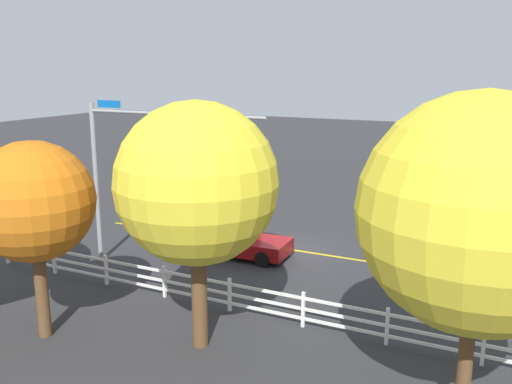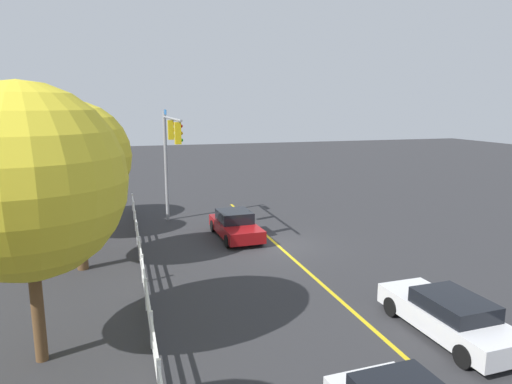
{
  "view_description": "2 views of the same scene",
  "coord_description": "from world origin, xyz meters",
  "px_view_note": "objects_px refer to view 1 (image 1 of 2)",
  "views": [
    {
      "loc": [
        -8.66,
        21.63,
        7.94
      ],
      "look_at": [
        1.44,
        0.95,
        2.69
      ],
      "focal_mm": 38.9,
      "sensor_mm": 36.0,
      "label": 1
    },
    {
      "loc": [
        -20.6,
        7.27,
        6.9
      ],
      "look_at": [
        1.07,
        0.82,
        2.57
      ],
      "focal_mm": 31.98,
      "sensor_mm": 36.0,
      "label": 2
    }
  ],
  "objects_px": {
    "tree_0": "(197,184)",
    "tree_4": "(34,202)",
    "tree_2": "(479,213)",
    "car_0": "(236,240)"
  },
  "relations": [
    {
      "from": "tree_0",
      "to": "tree_4",
      "type": "xyz_separation_m",
      "value": [
        4.51,
        1.55,
        -0.66
      ]
    },
    {
      "from": "tree_0",
      "to": "tree_2",
      "type": "relative_size",
      "value": 0.94
    },
    {
      "from": "tree_2",
      "to": "tree_0",
      "type": "bearing_deg",
      "value": -4.48
    },
    {
      "from": "tree_4",
      "to": "tree_0",
      "type": "bearing_deg",
      "value": -161.0
    },
    {
      "from": "tree_0",
      "to": "tree_4",
      "type": "distance_m",
      "value": 4.81
    },
    {
      "from": "tree_2",
      "to": "car_0",
      "type": "bearing_deg",
      "value": -38.63
    },
    {
      "from": "car_0",
      "to": "tree_0",
      "type": "xyz_separation_m",
      "value": [
        -2.75,
        7.4,
        4.14
      ]
    },
    {
      "from": "tree_0",
      "to": "tree_2",
      "type": "xyz_separation_m",
      "value": [
        -7.22,
        0.57,
        0.16
      ]
    },
    {
      "from": "car_0",
      "to": "tree_2",
      "type": "relative_size",
      "value": 0.6
    },
    {
      "from": "tree_4",
      "to": "tree_2",
      "type": "bearing_deg",
      "value": -175.19
    }
  ]
}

